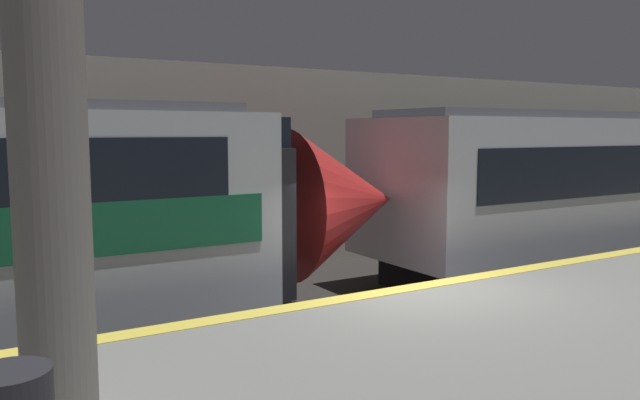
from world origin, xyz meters
TOP-DOWN VIEW (x-y plane):
  - ground_plane at (0.00, 0.00)m, footprint 120.00×120.00m
  - platform at (0.00, -2.39)m, footprint 40.00×4.78m
  - station_rear_barrier at (0.00, 6.70)m, footprint 50.00×0.15m
  - support_pillar_near at (-4.77, -1.67)m, footprint 0.54×0.54m
  - train_modern at (9.33, 2.71)m, footprint 18.98×3.09m

SIDE VIEW (x-z plane):
  - ground_plane at x=0.00m, z-range 0.00..0.00m
  - platform at x=0.00m, z-range 0.00..1.15m
  - train_modern at x=9.33m, z-range 0.06..3.71m
  - station_rear_barrier at x=0.00m, z-range 0.00..4.73m
  - support_pillar_near at x=-4.77m, z-range 1.15..4.55m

